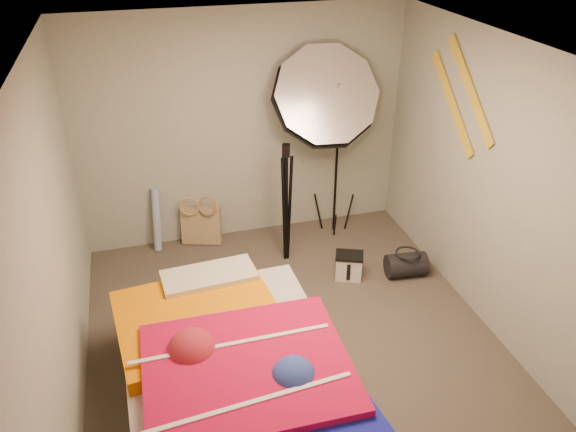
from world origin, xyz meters
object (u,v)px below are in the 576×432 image
object	(u,v)px
bed	(237,382)
photo_umbrella	(324,98)
tote_bag	(201,225)
camera_case	(349,267)
duffel_bag	(406,265)
wrapping_roll	(156,220)
camera_tripod	(286,196)

from	to	relation	value
bed	photo_umbrella	distance (m)	2.94
tote_bag	photo_umbrella	bearing A→B (deg)	5.71
tote_bag	photo_umbrella	xyz separation A→B (m)	(1.31, -0.27, 1.42)
camera_case	duffel_bag	bearing A→B (deg)	10.91
camera_case	duffel_bag	size ratio (longest dim) A/B	0.63
tote_bag	photo_umbrella	world-z (taller)	photo_umbrella
tote_bag	photo_umbrella	distance (m)	1.95
wrapping_roll	duffel_bag	size ratio (longest dim) A/B	1.74
wrapping_roll	duffel_bag	distance (m)	2.69
bed	camera_tripod	size ratio (longest dim) A/B	1.89
tote_bag	camera_tripod	size ratio (longest dim) A/B	0.33
camera_case	camera_tripod	world-z (taller)	camera_tripod
tote_bag	wrapping_roll	bearing A→B (deg)	-162.77
duffel_bag	camera_case	bearing A→B (deg)	174.38
camera_tripod	duffel_bag	bearing A→B (deg)	-29.99
duffel_bag	bed	distance (m)	2.39
camera_case	tote_bag	bearing A→B (deg)	163.34
camera_case	bed	bearing A→B (deg)	-112.83
wrapping_roll	photo_umbrella	bearing A→B (deg)	-8.50
camera_tripod	tote_bag	bearing A→B (deg)	144.85
tote_bag	duffel_bag	size ratio (longest dim) A/B	1.06
tote_bag	camera_tripod	distance (m)	1.14
duffel_bag	bed	world-z (taller)	bed
bed	photo_umbrella	bearing A→B (deg)	58.02
tote_bag	duffel_bag	world-z (taller)	tote_bag
wrapping_roll	camera_tripod	bearing A→B (deg)	-24.02
tote_bag	camera_tripod	xyz separation A→B (m)	(0.82, -0.58, 0.54)
tote_bag	camera_case	world-z (taller)	tote_bag
camera_case	photo_umbrella	bearing A→B (deg)	114.71
wrapping_roll	bed	bearing A→B (deg)	-81.11
camera_case	duffel_bag	xyz separation A→B (m)	(0.58, -0.12, -0.00)
tote_bag	bed	distance (m)	2.50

